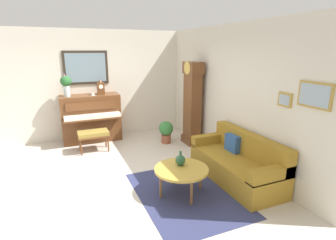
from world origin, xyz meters
TOP-DOWN VIEW (x-y plane):
  - ground_plane at (0.00, 0.00)m, footprint 6.40×6.00m
  - wall_left at (-2.60, -0.00)m, footprint 0.13×4.90m
  - wall_back at (0.01, 2.40)m, footprint 5.30×0.13m
  - area_rug at (1.09, 0.88)m, footprint 2.10×1.50m
  - piano at (-2.23, -0.18)m, footprint 0.87×1.44m
  - piano_bench at (-1.43, -0.25)m, footprint 0.42×0.70m
  - grandfather_clock at (-1.03, 2.10)m, footprint 0.52×0.34m
  - couch at (0.98, 1.98)m, footprint 1.90×0.80m
  - coffee_table at (1.04, 0.81)m, footprint 0.88×0.88m
  - mantel_clock at (-2.23, 0.11)m, footprint 0.13×0.18m
  - flower_vase at (-2.23, -0.70)m, footprint 0.26×0.26m
  - teacup at (-2.14, -0.10)m, footprint 0.12×0.12m
  - green_jug at (0.92, 0.85)m, footprint 0.17×0.17m
  - potted_plant at (-1.31, 1.52)m, footprint 0.36×0.36m

SIDE VIEW (x-z plane):
  - ground_plane at x=0.00m, z-range -0.10..0.00m
  - area_rug at x=1.09m, z-range 0.00..0.01m
  - couch at x=0.98m, z-range -0.11..0.73m
  - potted_plant at x=-1.31m, z-range 0.04..0.60m
  - piano_bench at x=-1.43m, z-range 0.17..0.65m
  - coffee_table at x=1.04m, z-range 0.19..0.64m
  - green_jug at x=0.92m, z-range 0.42..0.66m
  - piano at x=-2.23m, z-range 0.01..1.20m
  - grandfather_clock at x=-1.03m, z-range -0.05..1.98m
  - teacup at x=-2.14m, z-range 1.19..1.25m
  - mantel_clock at x=-2.23m, z-range 1.18..1.56m
  - wall_back at x=0.01m, z-range 0.00..2.80m
  - wall_left at x=-2.60m, z-range 0.01..2.81m
  - flower_vase at x=-2.23m, z-range 1.22..1.80m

